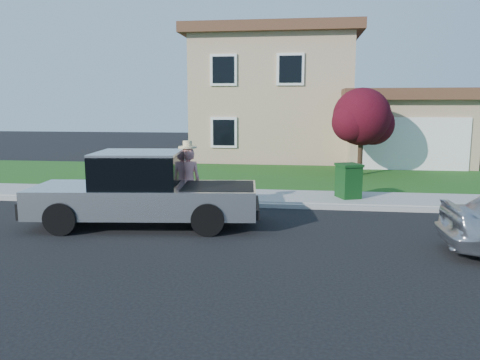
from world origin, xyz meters
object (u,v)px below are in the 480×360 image
pickup_truck (144,192)px  ornamental_tree (363,120)px  trash_bin (348,181)px  woman (188,180)px

pickup_truck → ornamental_tree: ornamental_tree is taller
ornamental_tree → trash_bin: ornamental_tree is taller
ornamental_tree → woman: bearing=-125.7°
pickup_truck → woman: bearing=50.9°
ornamental_tree → trash_bin: 5.58m
ornamental_tree → pickup_truck: bearing=-125.3°
woman → trash_bin: bearing=-173.2°
pickup_truck → trash_bin: (5.18, 3.47, -0.17)m
pickup_truck → ornamental_tree: bearing=48.2°
woman → trash_bin: 4.93m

